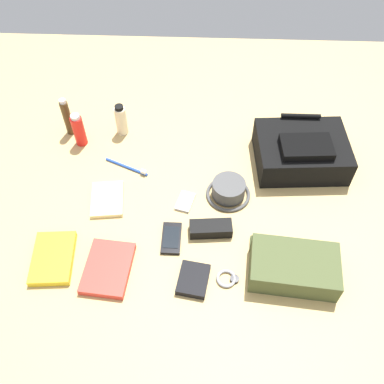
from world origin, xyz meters
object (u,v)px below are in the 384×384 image
at_px(paperback_novel, 53,258).
at_px(wallet, 193,279).
at_px(toiletry_pouch, 294,266).
at_px(cell_phone, 171,238).
at_px(bucket_hat, 228,190).
at_px(sunscreen_spray, 79,130).
at_px(backpack, 301,151).
at_px(wristwatch, 227,279).
at_px(notepad, 107,199).
at_px(toothbrush, 129,167).
at_px(sunglasses_case, 211,229).
at_px(media_player, 185,202).
at_px(cologne_bottle, 67,117).
at_px(travel_guidebook, 108,268).
at_px(lotion_bottle, 121,120).

xyz_separation_m(paperback_novel, wallet, (0.45, -0.06, 0.00)).
relative_size(toiletry_pouch, cell_phone, 2.35).
relative_size(bucket_hat, sunscreen_spray, 1.11).
bearing_deg(cell_phone, backpack, 38.40).
xyz_separation_m(wristwatch, notepad, (-0.42, 0.29, 0.00)).
relative_size(toothbrush, sunglasses_case, 1.20).
height_order(sunscreen_spray, media_player, sunscreen_spray).
distance_m(cologne_bottle, wallet, 0.82).
bearing_deg(bucket_hat, toothbrush, 163.35).
height_order(backpack, toothbrush, backpack).
bearing_deg(travel_guidebook, paperback_novel, 171.05).
height_order(sunscreen_spray, cell_phone, sunscreen_spray).
bearing_deg(cell_phone, toiletry_pouch, -15.57).
height_order(bucket_hat, wallet, bucket_hat).
bearing_deg(toothbrush, media_player, -34.53).
bearing_deg(toiletry_pouch, travel_guidebook, -178.56).
bearing_deg(backpack, cologne_bottle, 172.00).
bearing_deg(cologne_bottle, wristwatch, -45.36).
bearing_deg(notepad, bucket_hat, -1.16).
relative_size(wristwatch, notepad, 0.47).
xyz_separation_m(toothbrush, sunglasses_case, (0.31, -0.27, 0.01)).
bearing_deg(travel_guidebook, toiletry_pouch, 1.44).
relative_size(toiletry_pouch, toothbrush, 1.67).
bearing_deg(cell_phone, sunscreen_spray, 131.57).
distance_m(lotion_bottle, paperback_novel, 0.61).
bearing_deg(cell_phone, lotion_bottle, 114.78).
relative_size(media_player, wristwatch, 1.34).
bearing_deg(paperback_novel, cell_phone, 14.13).
xyz_separation_m(bucket_hat, paperback_novel, (-0.56, -0.29, -0.02)).
height_order(paperback_novel, media_player, paperback_novel).
height_order(backpack, travel_guidebook, backpack).
distance_m(toiletry_pouch, notepad, 0.67).
height_order(media_player, notepad, notepad).
bearing_deg(media_player, backpack, 26.56).
distance_m(backpack, sunglasses_case, 0.47).
distance_m(backpack, paperback_novel, 0.94).
relative_size(media_player, notepad, 0.63).
height_order(paperback_novel, sunglasses_case, sunglasses_case).
bearing_deg(backpack, travel_guidebook, -143.22).
bearing_deg(cell_phone, cologne_bottle, 131.81).
bearing_deg(toothbrush, toiletry_pouch, -36.01).
distance_m(toiletry_pouch, sunscreen_spray, 0.94).
xyz_separation_m(bucket_hat, media_player, (-0.15, -0.04, -0.02)).
relative_size(cologne_bottle, sunglasses_case, 1.18).
distance_m(cologne_bottle, cell_phone, 0.66).
bearing_deg(notepad, toiletry_pouch, -29.36).
relative_size(backpack, sunscreen_spray, 2.42).
bearing_deg(media_player, wallet, -82.44).
distance_m(bucket_hat, wallet, 0.36).
relative_size(wristwatch, wallet, 0.65).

